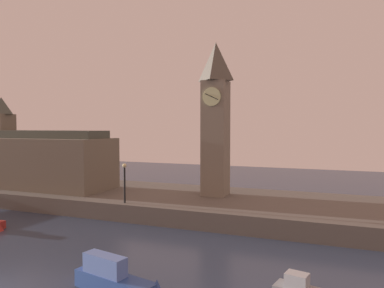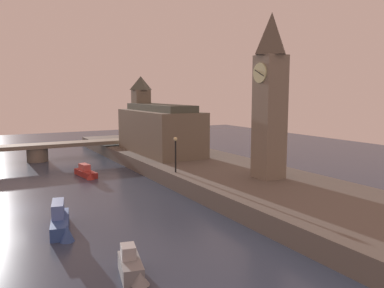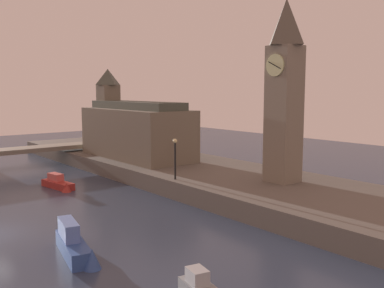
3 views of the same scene
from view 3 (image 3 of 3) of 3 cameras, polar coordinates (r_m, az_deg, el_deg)
The scene contains 6 objects.
far_embankment at distance 39.29m, azimuth 4.41°, elevation -4.83°, with size 70.00×12.00×1.50m, color #5B544C.
clock_tower at distance 35.30m, azimuth 12.02°, elevation 7.13°, with size 2.47×2.51×14.39m.
parliament_hall at distance 48.25m, azimuth -7.62°, elevation 1.96°, with size 14.70×5.96×9.81m.
streetlamp at distance 35.81m, azimuth -2.23°, elevation -1.27°, with size 0.36×0.36×3.39m.
boat_dinghy_red at distance 41.15m, azimuth -17.00°, elevation -5.03°, with size 4.57×1.68×1.43m.
boat_tour_blue at distance 24.60m, azimuth -15.11°, elevation -12.68°, with size 5.19×2.01×1.90m.
Camera 3 is at (27.93, -6.41, 8.90)m, focal length 40.68 mm.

